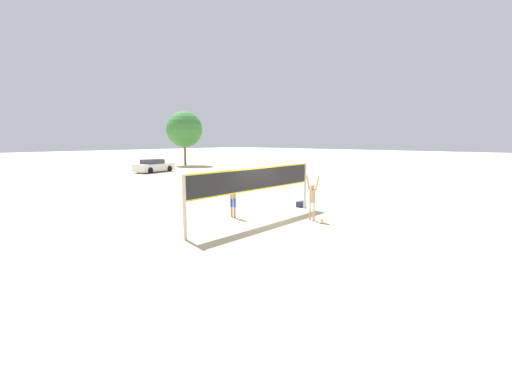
# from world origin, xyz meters

# --- Properties ---
(ground_plane) EXTENTS (200.00, 200.00, 0.00)m
(ground_plane) POSITION_xyz_m (0.00, 0.00, 0.00)
(ground_plane) COLOR beige
(volleyball_net) EXTENTS (7.72, 0.14, 2.35)m
(volleyball_net) POSITION_xyz_m (0.00, 0.00, 1.63)
(volleyball_net) COLOR beige
(volleyball_net) RESTS_ON ground_plane
(player_spiker) EXTENTS (0.28, 0.69, 1.99)m
(player_spiker) POSITION_xyz_m (1.75, -1.75, 1.04)
(player_spiker) COLOR tan
(player_spiker) RESTS_ON ground_plane
(player_blocker) EXTENTS (0.28, 0.71, 2.19)m
(player_blocker) POSITION_xyz_m (-0.17, 1.26, 1.16)
(player_blocker) COLOR tan
(player_blocker) RESTS_ON ground_plane
(volleyball) EXTENTS (0.22, 0.22, 0.22)m
(volleyball) POSITION_xyz_m (1.52, -2.36, 0.11)
(volleyball) COLOR silver
(volleyball) RESTS_ON ground_plane
(gear_bag) EXTENTS (0.53, 0.29, 0.30)m
(gear_bag) POSITION_xyz_m (3.96, 0.33, 0.15)
(gear_bag) COLOR navy
(gear_bag) RESTS_ON ground_plane
(parked_car_mid) EXTENTS (4.74, 2.66, 1.40)m
(parked_car_mid) POSITION_xyz_m (9.44, 23.40, 0.64)
(parked_car_mid) COLOR silver
(parked_car_mid) RESTS_ON ground_plane
(tree_left_cluster) EXTENTS (4.82, 4.82, 7.28)m
(tree_left_cluster) POSITION_xyz_m (17.64, 28.77, 4.86)
(tree_left_cluster) COLOR brown
(tree_left_cluster) RESTS_ON ground_plane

